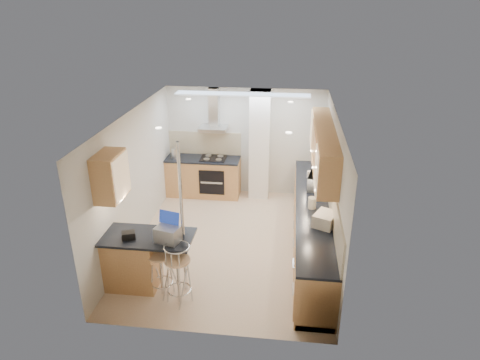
# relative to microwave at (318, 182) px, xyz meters

# --- Properties ---
(ground) EXTENTS (4.80, 4.80, 0.00)m
(ground) POSITION_rel_microwave_xyz_m (-1.59, -0.71, -1.06)
(ground) COLOR #CEAC89
(ground) RESTS_ON ground
(room_shell) EXTENTS (3.64, 4.84, 2.51)m
(room_shell) POSITION_rel_microwave_xyz_m (-1.27, -0.33, 0.48)
(room_shell) COLOR silver
(room_shell) RESTS_ON ground
(right_counter) EXTENTS (0.63, 4.40, 0.92)m
(right_counter) POSITION_rel_microwave_xyz_m (-0.09, -0.71, -0.60)
(right_counter) COLOR #B17847
(right_counter) RESTS_ON ground
(back_counter) EXTENTS (1.70, 0.63, 0.92)m
(back_counter) POSITION_rel_microwave_xyz_m (-2.54, 1.39, -0.60)
(back_counter) COLOR #B17847
(back_counter) RESTS_ON ground
(peninsula) EXTENTS (1.47, 0.72, 0.94)m
(peninsula) POSITION_rel_microwave_xyz_m (-2.72, -2.16, -0.58)
(peninsula) COLOR #B17847
(peninsula) RESTS_ON ground
(microwave) EXTENTS (0.42, 0.55, 0.28)m
(microwave) POSITION_rel_microwave_xyz_m (0.00, 0.00, 0.00)
(microwave) COLOR white
(microwave) RESTS_ON right_counter
(laptop) EXTENTS (0.41, 0.35, 0.24)m
(laptop) POSITION_rel_microwave_xyz_m (-2.33, -2.26, 0.00)
(laptop) COLOR #979B9E
(laptop) RESTS_ON peninsula
(bag) EXTENTS (0.24, 0.21, 0.11)m
(bag) POSITION_rel_microwave_xyz_m (-2.96, -2.26, -0.07)
(bag) COLOR black
(bag) RESTS_ON peninsula
(bar_stool_near) EXTENTS (0.41, 0.41, 0.94)m
(bar_stool_near) POSITION_rel_microwave_xyz_m (-2.47, -2.32, -0.59)
(bar_stool_near) COLOR tan
(bar_stool_near) RESTS_ON ground
(bar_stool_end) EXTENTS (0.48, 0.48, 1.01)m
(bar_stool_end) POSITION_rel_microwave_xyz_m (-2.15, -2.48, -0.56)
(bar_stool_end) COLOR tan
(bar_stool_end) RESTS_ON ground
(jar_a) EXTENTS (0.14, 0.14, 0.18)m
(jar_a) POSITION_rel_microwave_xyz_m (0.05, 0.03, -0.05)
(jar_a) COLOR beige
(jar_a) RESTS_ON right_counter
(jar_b) EXTENTS (0.12, 0.12, 0.14)m
(jar_b) POSITION_rel_microwave_xyz_m (-0.13, 0.54, -0.07)
(jar_b) COLOR beige
(jar_b) RESTS_ON right_counter
(jar_c) EXTENTS (0.14, 0.14, 0.20)m
(jar_c) POSITION_rel_microwave_xyz_m (-0.13, -0.85, -0.04)
(jar_c) COLOR #C2B89B
(jar_c) RESTS_ON right_counter
(jar_d) EXTENTS (0.11, 0.11, 0.14)m
(jar_d) POSITION_rel_microwave_xyz_m (-0.01, -1.45, -0.07)
(jar_d) COLOR white
(jar_d) RESTS_ON right_counter
(bread_bin) EXTENTS (0.46, 0.50, 0.21)m
(bread_bin) POSITION_rel_microwave_xyz_m (0.06, -1.44, -0.03)
(bread_bin) COLOR beige
(bread_bin) RESTS_ON right_counter
(kettle) EXTENTS (0.16, 0.16, 0.22)m
(kettle) POSITION_rel_microwave_xyz_m (-3.18, 1.33, -0.03)
(kettle) COLOR silver
(kettle) RESTS_ON back_counter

